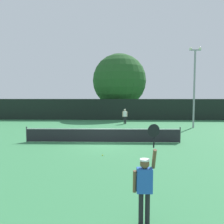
% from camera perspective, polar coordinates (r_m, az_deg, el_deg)
% --- Properties ---
extents(ground_plane, '(120.00, 120.00, 0.00)m').
position_cam_1_polar(ground_plane, '(15.23, -2.44, -7.89)').
color(ground_plane, '#387F4C').
extents(tennis_net, '(10.65, 0.08, 1.07)m').
position_cam_1_polar(tennis_net, '(15.13, -2.45, -5.99)').
color(tennis_net, '#232328').
rests_on(tennis_net, ground).
extents(perimeter_fence, '(37.31, 0.12, 2.80)m').
position_cam_1_polar(perimeter_fence, '(29.24, -0.54, 0.67)').
color(perimeter_fence, black).
rests_on(perimeter_fence, ground).
extents(player_serving, '(0.68, 0.39, 2.50)m').
position_cam_1_polar(player_serving, '(5.69, 8.56, -17.39)').
color(player_serving, blue).
rests_on(player_serving, ground).
extents(player_receiving, '(0.57, 0.25, 1.71)m').
position_cam_1_polar(player_receiving, '(25.01, 3.38, -0.73)').
color(player_receiving, white).
rests_on(player_receiving, ground).
extents(tennis_ball, '(0.07, 0.07, 0.07)m').
position_cam_1_polar(tennis_ball, '(11.90, -2.49, -11.16)').
color(tennis_ball, '#CCE033').
rests_on(tennis_ball, ground).
extents(light_pole, '(1.18, 0.28, 8.00)m').
position_cam_1_polar(light_pole, '(23.51, 20.67, 7.26)').
color(light_pole, gray).
rests_on(light_pole, ground).
extents(large_tree, '(8.01, 8.01, 9.50)m').
position_cam_1_polar(large_tree, '(33.26, 1.94, 8.13)').
color(large_tree, brown).
rests_on(large_tree, ground).
extents(parked_car_near, '(1.96, 4.23, 1.69)m').
position_cam_1_polar(parked_car_near, '(34.56, 2.68, 0.17)').
color(parked_car_near, navy).
rests_on(parked_car_near, ground).
extents(parked_car_mid, '(2.25, 4.35, 1.69)m').
position_cam_1_polar(parked_car_mid, '(38.23, 15.60, 0.40)').
color(parked_car_mid, navy).
rests_on(parked_car_mid, ground).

